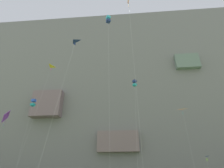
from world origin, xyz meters
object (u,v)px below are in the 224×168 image
at_px(kite_delta_far_left, 183,114).
at_px(kite_diamond_front_field, 6,117).
at_px(kite_diamond_low_center, 129,2).
at_px(kite_box_high_right, 33,103).
at_px(kite_delta_low_right, 72,45).
at_px(kite_box_upper_left, 135,83).
at_px(kite_delta_high_left, 49,71).
at_px(kite_box_mid_center, 108,20).
at_px(kite_delta_far_right, 205,159).

xyz_separation_m(kite_delta_far_left, kite_diamond_front_field, (-29.87, -3.37, -0.88)).
distance_m(kite_diamond_low_center, kite_diamond_front_field, 29.99).
xyz_separation_m(kite_box_high_right, kite_diamond_low_center, (26.78, -21.29, 10.95)).
bearing_deg(kite_diamond_low_center, kite_delta_low_right, -164.74).
relative_size(kite_delta_low_right, kite_box_upper_left, 1.00).
bearing_deg(kite_delta_high_left, kite_box_mid_center, -42.07).
xyz_separation_m(kite_delta_far_right, kite_box_mid_center, (-21.86, -23.34, 24.89)).
bearing_deg(kite_diamond_low_center, kite_delta_far_right, 56.72).
distance_m(kite_delta_high_left, kite_delta_far_right, 48.49).
xyz_separation_m(kite_delta_far_left, kite_delta_far_right, (9.10, 19.18, -5.54)).
xyz_separation_m(kite_box_high_right, kite_diamond_front_field, (5.43, -16.99, -9.69)).
bearing_deg(kite_delta_far_left, kite_diamond_front_field, -173.56).
bearing_deg(kite_delta_high_left, kite_delta_far_left, -22.74).
height_order(kite_box_high_right, kite_box_mid_center, kite_box_mid_center).
bearing_deg(kite_delta_far_left, kite_diamond_low_center, -138.03).
distance_m(kite_box_high_right, kite_delta_far_left, 38.85).
bearing_deg(kite_delta_low_right, kite_diamond_low_center, 15.26).
height_order(kite_delta_high_left, kite_diamond_front_field, kite_delta_high_left).
xyz_separation_m(kite_diamond_low_center, kite_delta_far_right, (17.62, 26.85, -25.29)).
relative_size(kite_delta_high_left, kite_box_mid_center, 0.98).
distance_m(kite_diamond_low_center, kite_delta_far_right, 40.87).
relative_size(kite_delta_far_left, kite_delta_far_right, 1.80).
distance_m(kite_delta_high_left, kite_diamond_front_field, 26.16).
distance_m(kite_delta_low_right, kite_delta_far_right, 41.85).
bearing_deg(kite_box_upper_left, kite_diamond_front_field, -163.24).
bearing_deg(kite_delta_high_left, kite_diamond_front_field, -81.39).
bearing_deg(kite_delta_high_left, kite_box_upper_left, -22.71).
relative_size(kite_box_high_right, kite_box_upper_left, 1.05).
relative_size(kite_box_upper_left, kite_diamond_front_field, 1.64).
height_order(kite_delta_low_right, kite_diamond_low_center, kite_diamond_low_center).
xyz_separation_m(kite_diamond_low_center, kite_delta_high_left, (-23.91, 21.26, -0.89)).
bearing_deg(kite_box_mid_center, kite_delta_high_left, 137.93).
bearing_deg(kite_box_high_right, kite_delta_far_left, -21.10).
xyz_separation_m(kite_delta_high_left, kite_diamond_front_field, (2.57, -16.97, -19.74)).
height_order(kite_delta_far_left, kite_delta_far_right, kite_delta_far_left).
height_order(kite_delta_far_right, kite_box_upper_left, kite_box_upper_left).
distance_m(kite_box_high_right, kite_box_mid_center, 30.59).
height_order(kite_delta_far_left, kite_delta_high_left, kite_delta_high_left).
xyz_separation_m(kite_delta_far_left, kite_delta_low_right, (-17.58, -10.14, 7.87)).
distance_m(kite_delta_high_left, kite_box_mid_center, 26.51).
bearing_deg(kite_delta_low_right, kite_box_upper_left, 53.87).
height_order(kite_delta_high_left, kite_box_upper_left, kite_delta_high_left).
distance_m(kite_box_upper_left, kite_diamond_front_field, 24.72).
bearing_deg(kite_box_mid_center, kite_diamond_front_field, 177.36).
height_order(kite_delta_high_left, kite_delta_far_right, kite_delta_high_left).
xyz_separation_m(kite_diamond_low_center, kite_box_mid_center, (-4.24, 3.50, -0.40)).
xyz_separation_m(kite_diamond_low_center, kite_box_upper_left, (0.73, 10.94, -11.70)).
relative_size(kite_delta_low_right, kite_box_mid_center, 0.65).
height_order(kite_diamond_low_center, kite_diamond_front_field, kite_diamond_low_center).
height_order(kite_box_upper_left, kite_diamond_front_field, kite_box_upper_left).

